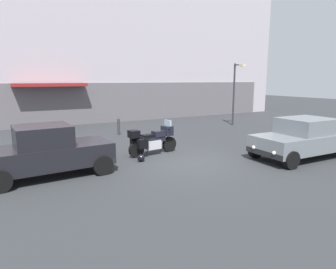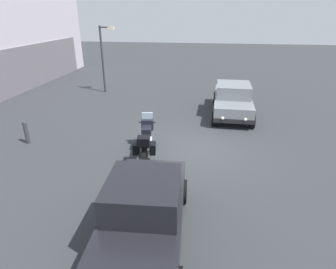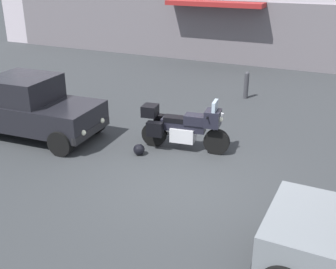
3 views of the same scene
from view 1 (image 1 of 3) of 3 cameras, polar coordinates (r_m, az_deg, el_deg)
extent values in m
plane|color=#2D3033|center=(11.14, 3.61, -5.22)|extent=(80.00, 80.00, 0.00)
cube|color=#B2A8B2|center=(22.53, -14.56, 16.44)|extent=(32.57, 2.40, 10.92)
cube|color=#625C62|center=(21.29, -13.22, 5.90)|extent=(29.31, 0.12, 2.80)
cube|color=maroon|center=(20.16, -21.75, 8.89)|extent=(4.40, 1.10, 0.20)
cylinder|color=black|center=(12.57, 0.26, -1.87)|extent=(0.65, 0.22, 0.64)
cylinder|color=black|center=(11.70, -6.11, -2.88)|extent=(0.65, 0.22, 0.64)
cylinder|color=#B7B7BC|center=(12.47, 0.19, 0.04)|extent=(0.33, 0.11, 0.68)
cube|color=#B7B7BC|center=(12.07, -2.97, -1.92)|extent=(0.65, 0.47, 0.36)
cube|color=black|center=(12.02, -2.98, -0.81)|extent=(1.13, 0.42, 0.28)
cube|color=black|center=(12.15, -1.81, 0.19)|extent=(0.56, 0.40, 0.24)
cube|color=black|center=(11.89, -3.79, -0.26)|extent=(0.59, 0.37, 0.12)
cube|color=black|center=(12.38, -0.18, 0.77)|extent=(0.41, 0.48, 0.40)
cube|color=#8C9EAD|center=(12.36, -0.03, 2.16)|extent=(0.13, 0.41, 0.28)
sphere|color=#EAEACC|center=(12.49, 0.48, 0.85)|extent=(0.14, 0.14, 0.14)
cylinder|color=black|center=(12.32, -0.48, 1.19)|extent=(0.12, 0.62, 0.04)
cylinder|color=#B7B7BC|center=(11.95, -5.90, -2.68)|extent=(0.56, 0.16, 0.09)
cube|color=black|center=(11.93, -6.32, -1.33)|extent=(0.42, 0.25, 0.36)
cube|color=black|center=(11.46, -4.91, -1.80)|extent=(0.42, 0.25, 0.36)
cube|color=black|center=(11.52, -6.60, 0.10)|extent=(0.41, 0.44, 0.28)
cylinder|color=black|center=(12.20, -4.02, -3.10)|extent=(0.04, 0.13, 0.29)
sphere|color=black|center=(11.13, -5.22, -4.52)|extent=(0.28, 0.28, 0.28)
cube|color=black|center=(10.05, -21.90, -3.83)|extent=(3.89, 1.86, 0.68)
cube|color=black|center=(9.90, -23.02, -0.22)|extent=(1.69, 1.60, 0.64)
cube|color=#8C9EAD|center=(10.04, -18.81, 0.20)|extent=(0.14, 1.40, 0.54)
cube|color=#8C9EAD|center=(9.81, -27.33, -0.65)|extent=(0.14, 1.40, 0.51)
cube|color=black|center=(10.58, -11.93, -3.94)|extent=(0.22, 1.64, 0.20)
cylinder|color=black|center=(11.20, -15.24, -3.80)|extent=(0.65, 0.26, 0.64)
cylinder|color=black|center=(9.77, -12.48, -5.78)|extent=(0.65, 0.26, 0.64)
sphere|color=silver|center=(10.98, -12.54, -2.78)|extent=(0.14, 0.14, 0.14)
sphere|color=silver|center=(10.16, -10.79, -3.80)|extent=(0.14, 0.14, 0.14)
cube|color=slate|center=(12.78, 25.08, -1.21)|extent=(4.54, 1.87, 0.64)
cube|color=slate|center=(12.64, 25.16, 1.52)|extent=(1.94, 1.66, 0.60)
cube|color=#8C9EAD|center=(11.94, 22.53, 1.24)|extent=(0.10, 1.50, 0.51)
cube|color=#8C9EAD|center=(13.37, 27.50, 1.77)|extent=(0.10, 1.50, 0.48)
cube|color=black|center=(11.18, 18.10, -3.45)|extent=(0.16, 1.76, 0.20)
cylinder|color=black|center=(10.96, 22.68, -4.57)|extent=(0.65, 0.24, 0.64)
cylinder|color=black|center=(12.06, 16.56, -2.86)|extent=(0.65, 0.24, 0.64)
cylinder|color=black|center=(14.76, 26.66, -1.14)|extent=(0.65, 0.24, 0.64)
sphere|color=silver|center=(10.80, 19.78, -3.39)|extent=(0.14, 0.14, 0.14)
sphere|color=silver|center=(11.45, 16.24, -2.41)|extent=(0.14, 0.14, 0.14)
cylinder|color=#2D2D33|center=(20.27, 12.56, 7.49)|extent=(0.12, 0.12, 4.06)
cylinder|color=#2D2D33|center=(20.00, 13.47, 12.95)|extent=(0.08, 0.70, 0.08)
cube|color=beige|center=(19.75, 14.17, 12.81)|extent=(0.28, 0.36, 0.16)
cylinder|color=#333338|center=(16.60, -9.51, 1.42)|extent=(0.16, 0.16, 0.86)
sphere|color=#333338|center=(16.54, -9.55, 2.89)|extent=(0.16, 0.16, 0.16)
camera|label=2|loc=(9.46, -55.58, 16.98)|focal=30.30mm
camera|label=3|loc=(9.15, 51.31, 15.24)|focal=44.33mm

